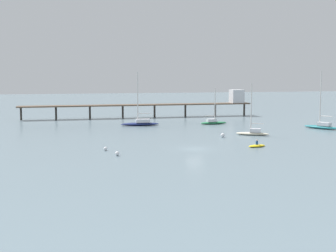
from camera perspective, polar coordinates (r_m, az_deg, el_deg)
name	(u,v)px	position (r m, az deg, el deg)	size (l,w,h in m)	color
ground_plane	(195,149)	(72.31, 3.22, -2.75)	(400.00, 400.00, 0.00)	slate
pier	(173,102)	(124.38, 0.61, 2.86)	(60.16, 4.45, 6.96)	brown
sailboat_teal	(322,125)	(102.84, 17.94, 0.07)	(5.53, 7.64, 11.77)	#1E727A
sailboat_navy	(140,122)	(103.97, -3.33, 0.43)	(8.48, 2.59, 11.67)	navy
sailboat_green	(213,122)	(107.40, 5.43, 0.52)	(6.51, 2.52, 8.03)	#287F4C
sailboat_cream	(253,132)	(89.28, 10.14, -0.69)	(6.15, 4.47, 9.58)	beige
dinghy_yellow	(257,146)	(75.31, 10.60, -2.32)	(3.32, 2.21, 1.14)	yellow
mooring_buoy_far	(105,149)	(71.05, -7.50, -2.72)	(0.57, 0.57, 0.57)	silver
mooring_buoy_inner	(117,154)	(66.53, -6.11, -3.30)	(0.61, 0.61, 0.61)	silver
mooring_buoy_mid	(223,135)	(85.58, 6.57, -1.11)	(0.73, 0.73, 0.73)	silver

